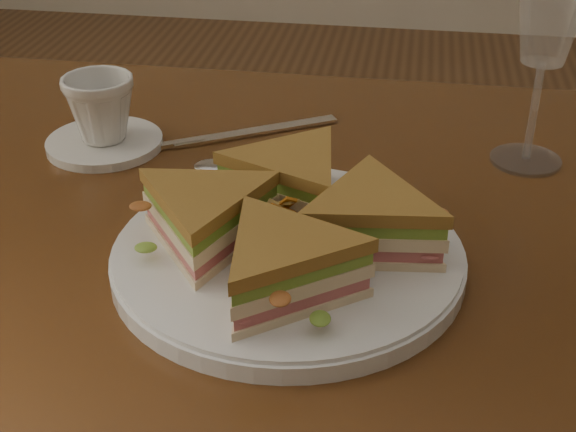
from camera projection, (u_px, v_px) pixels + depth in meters
The scene contains 9 objects.
table at pixel (291, 312), 0.81m from camera, with size 1.20×0.80×0.75m.
plate at pixel (288, 257), 0.70m from camera, with size 0.31×0.31×0.02m, color silver.
sandwich_wedges at pixel (288, 221), 0.68m from camera, with size 0.30×0.30×0.06m.
crisps_mound at pixel (288, 225), 0.68m from camera, with size 0.09×0.09×0.05m, color orange, non-canonical shape.
spoon at pixel (236, 171), 0.85m from camera, with size 0.18×0.04×0.01m.
knife at pixel (245, 134), 0.93m from camera, with size 0.19×0.12×0.00m.
wine_glass at pixel (551, 10), 0.79m from camera, with size 0.08×0.08×0.23m.
saucer at pixel (105, 143), 0.90m from camera, with size 0.13×0.13×0.01m, color silver.
coffee_cup at pixel (100, 109), 0.88m from camera, with size 0.08×0.08×0.07m, color silver.
Camera 1 is at (0.10, -0.63, 1.15)m, focal length 50.00 mm.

